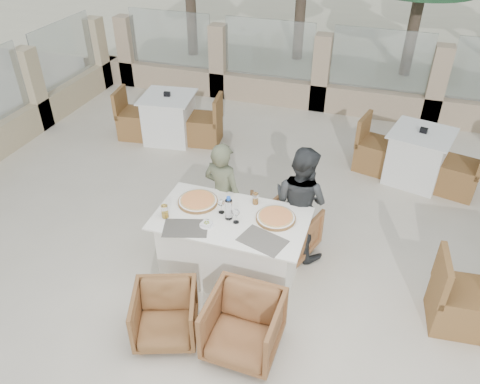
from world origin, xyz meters
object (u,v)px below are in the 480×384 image
(beer_glass_left, at_px, (165,211))
(bg_table_a, at_px, (169,118))
(armchair_far_right, at_px, (288,231))
(armchair_near_right, at_px, (243,326))
(diner_right, at_px, (300,202))
(bg_table_b, at_px, (417,157))
(water_bottle, at_px, (229,208))
(wine_glass_centre, at_px, (221,205))
(pizza_left, at_px, (198,201))
(armchair_near_left, at_px, (165,315))
(wine_glass_near, at_px, (236,215))
(dining_table, at_px, (231,246))
(olive_dish, at_px, (207,224))
(armchair_far_left, at_px, (227,223))
(beer_glass_right, at_px, (255,199))
(pizza_right, at_px, (276,217))
(diner_left, at_px, (223,195))

(beer_glass_left, height_order, bg_table_a, beer_glass_left)
(armchair_far_right, xyz_separation_m, armchair_near_right, (-0.07, -1.50, 0.02))
(diner_right, xyz_separation_m, bg_table_b, (1.28, 2.04, -0.31))
(water_bottle, bearing_deg, bg_table_b, 54.33)
(wine_glass_centre, xyz_separation_m, beer_glass_left, (-0.53, -0.26, -0.02))
(pizza_left, bearing_deg, water_bottle, -20.68)
(bg_table_a, bearing_deg, armchair_near_left, -73.24)
(wine_glass_near, bearing_deg, dining_table, 142.90)
(dining_table, bearing_deg, beer_glass_left, -162.77)
(olive_dish, height_order, armchair_far_left, olive_dish)
(armchair_far_right, bearing_deg, water_bottle, 65.89)
(pizza_left, bearing_deg, armchair_near_left, -84.27)
(beer_glass_right, relative_size, armchair_far_right, 0.20)
(armchair_far_right, bearing_deg, dining_table, 66.11)
(dining_table, xyz_separation_m, armchair_near_left, (-0.31, -1.02, -0.11))
(armchair_near_right, bearing_deg, wine_glass_near, 114.02)
(water_bottle, distance_m, bg_table_b, 3.32)
(dining_table, bearing_deg, bg_table_a, 126.90)
(water_bottle, height_order, bg_table_b, water_bottle)
(pizza_right, xyz_separation_m, olive_dish, (-0.64, -0.32, -0.00))
(beer_glass_right, relative_size, olive_dish, 1.17)
(pizza_left, relative_size, diner_left, 0.32)
(dining_table, distance_m, pizza_right, 0.62)
(armchair_far_left, bearing_deg, armchair_near_right, 98.04)
(water_bottle, xyz_separation_m, armchair_near_left, (-0.30, -1.00, -0.63))
(pizza_right, height_order, diner_left, diner_left)
(beer_glass_right, bearing_deg, bg_table_a, 132.75)
(armchair_near_left, distance_m, bg_table_a, 4.08)
(dining_table, distance_m, diner_left, 0.63)
(wine_glass_near, distance_m, armchair_far_right, 0.95)
(wine_glass_centre, height_order, wine_glass_near, same)
(dining_table, bearing_deg, olive_dish, -134.47)
(beer_glass_right, relative_size, armchair_near_right, 0.19)
(pizza_right, relative_size, beer_glass_right, 3.22)
(pizza_right, height_order, bg_table_b, pizza_right)
(wine_glass_centre, height_order, bg_table_b, wine_glass_centre)
(wine_glass_centre, xyz_separation_m, olive_dish, (-0.07, -0.25, -0.07))
(diner_left, xyz_separation_m, bg_table_b, (2.16, 2.15, -0.29))
(bg_table_b, bearing_deg, wine_glass_centre, -114.06)
(diner_left, bearing_deg, armchair_far_left, 177.13)
(pizza_left, bearing_deg, diner_right, 24.27)
(diner_left, xyz_separation_m, bg_table_a, (-1.75, 2.20, -0.29))
(pizza_right, xyz_separation_m, bg_table_a, (-2.47, 2.57, -0.41))
(wine_glass_centre, height_order, armchair_far_right, wine_glass_centre)
(olive_dish, relative_size, armchair_near_right, 0.16)
(armchair_far_right, bearing_deg, diner_right, -139.73)
(wine_glass_centre, distance_m, olive_dish, 0.27)
(armchair_near_left, relative_size, bg_table_a, 0.37)
(pizza_right, relative_size, armchair_near_left, 0.69)
(olive_dish, height_order, diner_right, diner_right)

